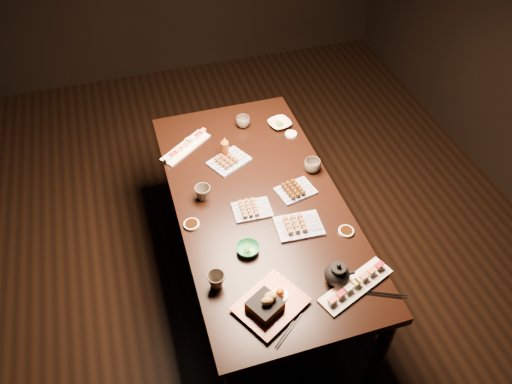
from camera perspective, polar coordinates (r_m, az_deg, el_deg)
The scene contains 23 objects.
ground at distance 3.45m, azimuth 0.11°, elevation -7.12°, with size 5.00×5.00×0.00m, color black.
dining_table at distance 3.03m, azimuth 0.28°, elevation -5.90°, with size 0.90×1.80×0.75m, color black.
sushi_platter_near at distance 2.42m, azimuth 11.38°, elevation -10.24°, with size 0.40×0.11×0.05m, color white, non-canonical shape.
sushi_platter_far at distance 3.08m, azimuth -8.06°, elevation 5.27°, with size 0.36×0.10×0.04m, color white, non-canonical shape.
yakitori_plate_center at distance 2.67m, azimuth -0.46°, elevation -1.78°, with size 0.20×0.15×0.05m, color #828EB6, non-canonical shape.
yakitori_plate_right at distance 2.60m, azimuth 4.95°, elevation -3.59°, with size 0.24×0.17×0.06m, color #828EB6, non-canonical shape.
yakitori_plate_left at distance 2.96m, azimuth -3.12°, elevation 3.83°, with size 0.23×0.17×0.06m, color #828EB6, non-canonical shape.
tsukune_plate at distance 2.78m, azimuth 4.57°, elevation 0.42°, with size 0.20×0.15×0.05m, color #828EB6, non-canonical shape.
edamame_bowl_green at distance 2.50m, azimuth -0.94°, elevation -6.54°, with size 0.12×0.12×0.04m, color #339E65.
edamame_bowl_cream at distance 3.23m, azimuth 2.71°, elevation 7.79°, with size 0.14×0.14×0.03m, color beige.
tempura_tray at distance 2.29m, azimuth 1.72°, elevation -12.22°, with size 0.30×0.24×0.11m, color black, non-canonical shape.
teacup_near_left at distance 2.37m, azimuth -4.57°, elevation -10.03°, with size 0.09×0.09×0.08m, color #4E463C.
teacup_mid_right at distance 2.91m, azimuth 6.46°, elevation 3.01°, with size 0.10×0.10×0.08m, color #4E463C.
teacup_far_left at distance 2.74m, azimuth -6.09°, elevation -0.11°, with size 0.09×0.09×0.08m, color #4E463C.
teacup_far_right at distance 3.22m, azimuth -1.50°, elevation 8.02°, with size 0.09×0.09×0.07m, color #4E463C.
teapot at distance 2.39m, azimuth 9.30°, elevation -9.08°, with size 0.14×0.14×0.12m, color black, non-canonical shape.
condiment_bottle at distance 2.97m, azimuth -3.57°, elevation 5.13°, with size 0.05×0.05×0.15m, color #6F330E.
sauce_dish_west at distance 2.64m, azimuth -7.37°, elevation -3.70°, with size 0.08×0.08×0.01m, color white.
sauce_dish_east at distance 3.17m, azimuth 4.02°, elevation 6.61°, with size 0.07×0.07×0.01m, color white.
sauce_dish_se at distance 2.63m, azimuth 10.26°, elevation -4.44°, with size 0.08×0.08×0.01m, color white.
sauce_dish_nw at distance 3.13m, azimuth -7.51°, elevation 5.77°, with size 0.08×0.08×0.01m, color white.
chopsticks_near at distance 2.27m, azimuth 3.73°, elevation -15.50°, with size 0.20×0.02×0.01m, color black, non-canonical shape.
chopsticks_se at distance 2.44m, azimuth 14.19°, elevation -11.24°, with size 0.23×0.02×0.01m, color black, non-canonical shape.
Camera 1 is at (-0.62, -2.00, 2.74)m, focal length 35.00 mm.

